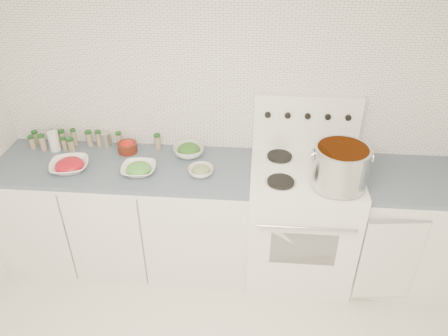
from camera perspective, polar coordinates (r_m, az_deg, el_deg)
room_walls at (r=1.72m, az=-0.21°, el=-3.77°), size 3.54×3.04×2.52m
counter_left at (r=3.47m, az=-12.23°, el=-5.85°), size 1.85×0.62×0.90m
stove at (r=3.33m, az=9.91°, el=-6.48°), size 0.76×0.70×1.36m
counter_right at (r=3.54m, az=23.30°, el=-7.31°), size 0.89×0.67×0.90m
stock_pot at (r=2.87m, az=14.97°, el=0.38°), size 0.38×0.35×0.27m
bowl_tomato at (r=3.24m, az=-19.54°, el=0.32°), size 0.32×0.32×0.09m
bowl_snowpea at (r=3.08m, az=-11.08°, el=-0.13°), size 0.25×0.25×0.08m
bowl_broccoli at (r=3.23m, az=-4.62°, el=2.33°), size 0.29×0.29×0.09m
bowl_zucchini at (r=3.01m, az=-3.05°, el=-0.34°), size 0.21×0.21×0.07m
bowl_pepper at (r=3.34m, az=-12.51°, el=2.76°), size 0.15×0.15×0.09m
salt_canister at (r=3.50m, az=-21.32°, el=3.29°), size 0.08×0.08×0.15m
tin_can at (r=3.45m, az=-15.19°, el=3.64°), size 0.10×0.10×0.11m
spice_cluster at (r=3.50m, az=-18.75°, el=3.50°), size 1.00×0.16×0.14m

